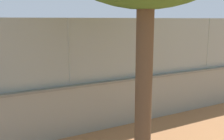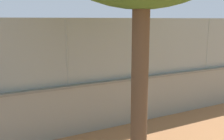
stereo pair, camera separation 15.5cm
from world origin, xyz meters
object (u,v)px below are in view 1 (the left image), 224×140
object	(u,v)px
player_at_service_line	(200,71)
player_near_wall_returning	(41,57)
spare_ball_by_wall	(81,115)
player_crossing_court	(37,74)
sports_ball	(31,94)

from	to	relation	value
player_at_service_line	player_near_wall_returning	size ratio (longest dim) A/B	0.94
player_at_service_line	spare_ball_by_wall	world-z (taller)	player_at_service_line
player_crossing_court	player_near_wall_returning	world-z (taller)	player_crossing_court
player_near_wall_returning	spare_ball_by_wall	size ratio (longest dim) A/B	14.55
spare_ball_by_wall	player_at_service_line	bearing A→B (deg)	-169.34
sports_ball	player_crossing_court	bearing A→B (deg)	-131.54
player_at_service_line	player_crossing_court	bearing A→B (deg)	-17.96
spare_ball_by_wall	player_crossing_court	bearing A→B (deg)	-79.97
player_crossing_court	player_near_wall_returning	bearing A→B (deg)	-104.23
player_at_service_line	spare_ball_by_wall	xyz separation A→B (m)	(8.17, 1.54, -0.80)
player_at_service_line	player_near_wall_returning	world-z (taller)	player_near_wall_returning
player_at_service_line	sports_ball	world-z (taller)	player_at_service_line
player_crossing_court	sports_ball	bearing A→B (deg)	48.46
sports_ball	player_at_service_line	bearing A→B (deg)	165.89
sports_ball	spare_ball_by_wall	distance (m)	4.11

